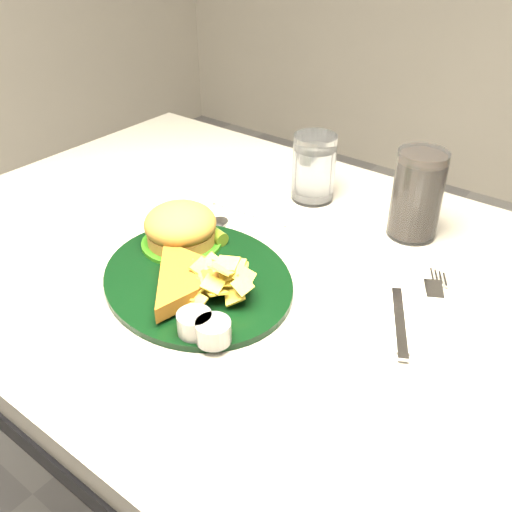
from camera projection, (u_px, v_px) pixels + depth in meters
The scene contains 8 objects.
table at pixel (260, 425), 1.08m from camera, with size 1.20×0.80×0.75m, color #ACA69B, non-canonical shape.
dinner_plate at pixel (196, 261), 0.81m from camera, with size 0.32×0.26×0.07m, color black, non-canonical shape.
water_glass at pixel (314, 168), 1.02m from camera, with size 0.08×0.08×0.12m, color silver.
cola_glass at pixel (417, 195), 0.90m from camera, with size 0.08×0.08×0.15m, color black.
fork_napkin at pixel (403, 317), 0.75m from camera, with size 0.14×0.19×0.01m, color white, non-canonical shape.
spoon at pixel (190, 244), 0.91m from camera, with size 0.04×0.16×0.01m, color white, non-canonical shape.
ramekin at pixel (203, 200), 1.02m from camera, with size 0.04×0.04×0.03m, color silver.
wrapped_straw at pixel (238, 209), 1.01m from camera, with size 0.21×0.07×0.01m, color white, non-canonical shape.
Camera 1 is at (0.44, -0.58, 1.24)m, focal length 40.00 mm.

